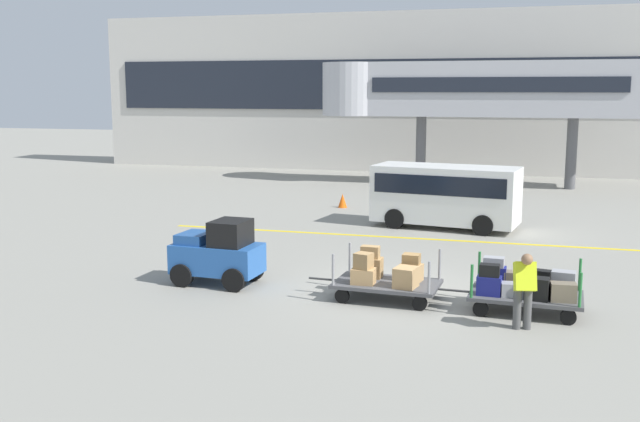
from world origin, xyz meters
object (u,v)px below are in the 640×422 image
Objects in this scene: shuttle_van at (446,192)px; baggage_cart_lead at (386,276)px; safety_cone_near at (343,201)px; baggage_cart_middle at (524,287)px; baggage_handler at (524,287)px; baggage_tug at (218,253)px.

baggage_cart_lead is at bearing -92.08° from shuttle_van.
shuttle_van reaches higher than safety_cone_near.
baggage_cart_middle reaches higher than safety_cone_near.
shuttle_van is 9.16× the size of safety_cone_near.
baggage_cart_lead is 1.94× the size of baggage_handler.
baggage_cart_lead is at bearing 154.85° from baggage_handler.
safety_cone_near is (-7.04, 12.53, -0.26)m from baggage_cart_middle.
baggage_handler is at bearing -90.58° from baggage_cart_middle.
shuttle_van is 5.53m from safety_cone_near.
baggage_cart_lead is 9.16m from shuttle_van.
baggage_cart_lead is 0.60× the size of shuttle_van.
baggage_cart_middle is at bearing -3.21° from baggage_tug.
baggage_cart_lead is 13.01m from safety_cone_near.
safety_cone_near is at bearing 89.63° from baggage_tug.
baggage_cart_middle is 1.94× the size of baggage_handler.
baggage_cart_middle is 9.69m from shuttle_van.
baggage_cart_middle is (7.12, -0.40, -0.21)m from baggage_tug.
baggage_tug reaches higher than safety_cone_near.
baggage_tug reaches higher than baggage_handler.
shuttle_van is at bearing 104.08° from baggage_handler.
baggage_handler is at bearing -75.92° from shuttle_van.
baggage_cart_lead is 3.30m from baggage_handler.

